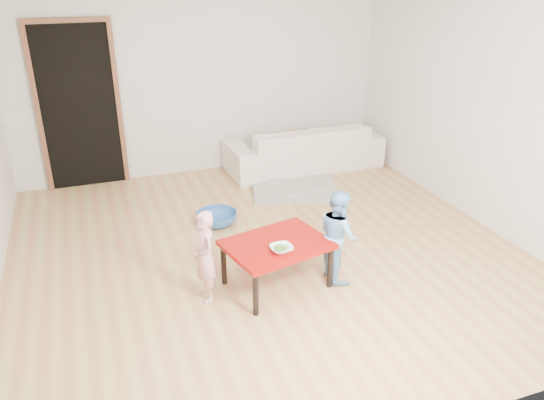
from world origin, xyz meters
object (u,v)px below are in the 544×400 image
bowl (282,249)px  child_blue (338,235)px  basin (217,218)px  red_table (277,264)px  child_pink (205,257)px  sofa (304,147)px

bowl → child_blue: 0.61m
basin → red_table: bearing=-81.7°
red_table → child_pink: size_ratio=1.06×
bowl → child_blue: bearing=10.6°
red_table → child_pink: (-0.65, 0.02, 0.20)m
child_pink → basin: child_pink is taller
sofa → basin: bearing=37.7°
sofa → red_table: size_ratio=2.46×
child_blue → basin: bearing=29.8°
sofa → child_blue: size_ratio=2.51×
red_table → child_blue: child_blue is taller
sofa → child_pink: child_pink is taller
red_table → child_pink: bearing=178.3°
red_table → basin: bearing=98.3°
sofa → bowl: bearing=62.0°
child_pink → child_blue: child_blue is taller
bowl → basin: bowl is taller
bowl → basin: size_ratio=0.42×
red_table → bowl: bearing=-96.0°
child_pink → basin: size_ratio=1.82×
red_table → child_blue: bearing=-4.6°
sofa → basin: 2.09m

